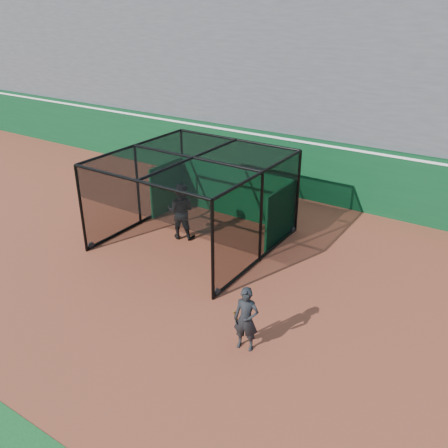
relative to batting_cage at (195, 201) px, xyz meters
The scene contains 6 objects.
ground 3.41m from the batting_cage, 69.07° to the right, with size 120.00×120.00×0.00m, color brown.
outfield_wall 5.72m from the batting_cage, 78.85° to the left, with size 50.00×0.50×2.50m.
grandstand 9.92m from the batting_cage, 83.28° to the left, with size 50.00×7.85×8.95m.
batting_cage is the anchor object (origin of this frame).
batter 0.72m from the batting_cage, behind, with size 0.94×0.73×1.92m, color black.
on_deck_player 5.69m from the batting_cage, 41.67° to the right, with size 0.65×0.50×1.59m.
Camera 1 is at (7.52, -8.43, 7.28)m, focal length 38.00 mm.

